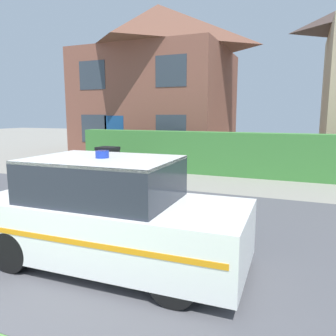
# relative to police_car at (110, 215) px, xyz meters

# --- Properties ---
(road_strip) EXTENTS (28.00, 6.54, 0.01)m
(road_strip) POSITION_rel_police_car_xyz_m (-0.39, 1.52, -0.74)
(road_strip) COLOR #4C4C51
(road_strip) RESTS_ON ground
(garden_hedge) EXTENTS (11.72, 0.63, 1.53)m
(garden_hedge) POSITION_rel_police_car_xyz_m (0.04, 7.67, 0.02)
(garden_hedge) COLOR #3D7F38
(garden_hedge) RESTS_ON ground
(police_car) EXTENTS (3.84, 1.68, 1.65)m
(police_car) POSITION_rel_police_car_xyz_m (0.00, 0.00, 0.00)
(police_car) COLOR black
(police_car) RESTS_ON road_strip
(house_left) EXTENTS (7.50, 6.55, 7.70)m
(house_left) POSITION_rel_police_car_xyz_m (-4.76, 12.40, 3.18)
(house_left) COLOR brown
(house_left) RESTS_ON ground
(wheelie_bin) EXTENTS (0.69, 0.60, 1.07)m
(wheelie_bin) POSITION_rel_police_car_xyz_m (-3.60, 5.56, -0.20)
(wheelie_bin) COLOR black
(wheelie_bin) RESTS_ON ground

